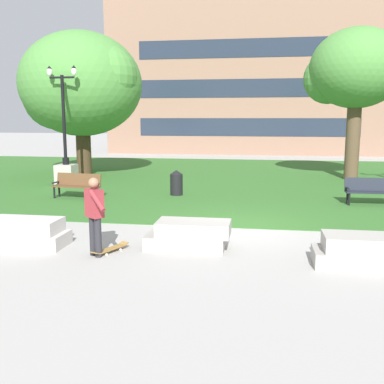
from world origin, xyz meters
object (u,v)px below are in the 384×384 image
object	(u,v)px
concrete_block_left	(189,235)
park_bench_near_right	(77,184)
concrete_block_center	(26,233)
park_bench_near_left	(373,190)
skateboard	(110,249)
lamp_post_right	(66,161)
person_skateboarder	(95,212)
trash_bin	(176,182)
concrete_block_right	(362,251)

from	to	relation	value
concrete_block_left	park_bench_near_right	size ratio (longest dim) A/B	1.03
concrete_block_center	park_bench_near_left	bearing A→B (deg)	35.15
skateboard	lamp_post_right	world-z (taller)	lamp_post_right
concrete_block_center	lamp_post_right	bearing A→B (deg)	109.03
person_skateboarder	park_bench_near_right	distance (m)	7.30
trash_bin	concrete_block_center	bearing A→B (deg)	-106.53
concrete_block_center	concrete_block_left	world-z (taller)	same
concrete_block_center	park_bench_near_right	distance (m)	6.19
concrete_block_right	person_skateboarder	world-z (taller)	person_skateboarder
concrete_block_left	park_bench_near_right	distance (m)	7.63
concrete_block_center	lamp_post_right	xyz separation A→B (m)	(-3.13, 9.07, 0.75)
park_bench_near_left	trash_bin	xyz separation A→B (m)	(-6.95, 0.84, -0.04)
concrete_block_left	park_bench_near_right	world-z (taller)	park_bench_near_right
person_skateboarder	park_bench_near_left	xyz separation A→B (m)	(7.22, 6.91, -0.43)
park_bench_near_left	park_bench_near_right	bearing A→B (deg)	-177.94
person_skateboarder	lamp_post_right	bearing A→B (deg)	117.62
concrete_block_left	person_skateboarder	distance (m)	2.19
concrete_block_right	skateboard	bearing A→B (deg)	179.05
concrete_block_right	person_skateboarder	bearing A→B (deg)	-178.04
concrete_block_right	person_skateboarder	xyz separation A→B (m)	(-5.53, -0.19, 0.67)
concrete_block_right	park_bench_near_right	xyz separation A→B (m)	(-8.74, 6.35, 0.23)
person_skateboarder	park_bench_near_left	bearing A→B (deg)	43.74
concrete_block_right	skateboard	size ratio (longest dim) A/B	1.83
person_skateboarder	park_bench_near_left	size ratio (longest dim) A/B	0.95
person_skateboarder	trash_bin	distance (m)	7.77
park_bench_near_right	lamp_post_right	size ratio (longest dim) A/B	0.36
skateboard	trash_bin	bearing A→B (deg)	89.60
concrete_block_center	trash_bin	size ratio (longest dim) A/B	1.88
skateboard	lamp_post_right	xyz separation A→B (m)	(-5.23, 9.30, 0.97)
park_bench_near_left	trash_bin	distance (m)	7.00
concrete_block_left	person_skateboarder	bearing A→B (deg)	-155.15
concrete_block_right	park_bench_near_right	size ratio (longest dim) A/B	0.99
concrete_block_left	concrete_block_right	size ratio (longest dim) A/B	1.04
concrete_block_right	skateboard	distance (m)	5.31
concrete_block_left	lamp_post_right	size ratio (longest dim) A/B	0.37
lamp_post_right	trash_bin	distance (m)	5.62
park_bench_near_left	lamp_post_right	bearing A→B (deg)	167.72
concrete_block_right	trash_bin	world-z (taller)	trash_bin
skateboard	trash_bin	world-z (taller)	trash_bin
concrete_block_center	concrete_block_right	bearing A→B (deg)	-2.41
concrete_block_center	concrete_block_right	xyz separation A→B (m)	(7.41, -0.31, 0.00)
skateboard	person_skateboarder	bearing A→B (deg)	-128.37
concrete_block_right	park_bench_near_left	world-z (taller)	park_bench_near_left
concrete_block_center	trash_bin	bearing A→B (deg)	73.47
park_bench_near_left	trash_bin	bearing A→B (deg)	173.11
concrete_block_left	trash_bin	distance (m)	7.07
concrete_block_right	park_bench_near_left	xyz separation A→B (m)	(1.70, 6.72, 0.23)
lamp_post_right	concrete_block_right	bearing A→B (deg)	-41.69
concrete_block_center	park_bench_near_left	size ratio (longest dim) A/B	1.00
concrete_block_left	concrete_block_center	bearing A→B (deg)	-174.31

